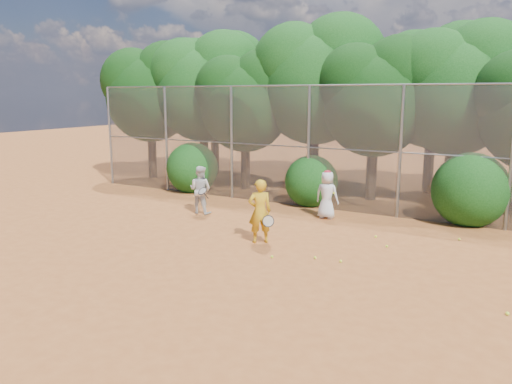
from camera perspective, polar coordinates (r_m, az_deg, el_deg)
The scene contains 24 objects.
ground at distance 11.33m, azimuth -1.87°, elevation -8.10°, with size 80.00×80.00×0.00m, color #9B5123.
fence_back at distance 16.24m, azimuth 8.87°, elevation 5.08°, with size 20.05×0.09×4.03m.
tree_0 at distance 22.81m, azimuth -11.88°, elevation 11.43°, with size 4.38×3.81×6.00m.
tree_1 at distance 21.66m, azimuth -5.91°, elevation 12.24°, with size 4.64×4.03×6.35m.
tree_2 at distance 19.70m, azimuth -1.07°, elevation 10.72°, with size 3.99×3.47×5.47m.
tree_3 at distance 19.48m, azimuth 7.02°, elevation 13.03°, with size 4.89×4.26×6.70m.
tree_4 at distance 18.07m, azimuth 13.65°, elevation 10.93°, with size 4.19×3.64×5.73m.
tree_5 at distance 18.33m, azimuth 22.09°, elevation 11.34°, with size 4.51×3.92×6.17m.
tree_9 at distance 24.12m, azimuth -4.65°, elevation 12.56°, with size 4.83×4.20×6.62m.
tree_10 at distance 21.90m, azimuth 6.85°, elevation 13.43°, with size 5.15×4.48×7.06m.
tree_11 at distance 20.07m, azimuth 19.88°, elevation 11.74°, with size 4.64×4.03×6.35m.
bush_0 at distance 19.48m, azimuth -7.29°, elevation 3.00°, with size 2.00×2.00×2.00m, color #0F3E10.
bush_1 at distance 17.00m, azimuth 6.34°, elevation 1.50°, with size 1.80×1.80×1.80m, color #0F3E10.
bush_2 at distance 15.72m, azimuth 23.34°, elevation 0.59°, with size 2.20×2.20×2.20m, color #0F3E10.
player_yellow at distance 12.61m, azimuth 0.44°, elevation -2.21°, with size 0.85×0.69×1.64m.
player_teen at distance 15.25m, azimuth 8.11°, elevation -0.29°, with size 0.71×0.47×1.48m.
player_white at distance 15.82m, azimuth -6.39°, elevation 0.26°, with size 0.87×0.77×1.52m.
ball_0 at distance 11.48m, azimuth 9.66°, elevation -7.81°, with size 0.07×0.07×0.07m, color #C9ED2B.
ball_1 at distance 13.58m, azimuth 13.53°, elevation -4.98°, with size 0.07×0.07×0.07m, color #C9ED2B.
ball_2 at distance 11.62m, azimuth 1.84°, elevation -7.41°, with size 0.07×0.07×0.07m, color #C9ED2B.
ball_3 at distance 9.80m, azimuth 26.79°, elevation -12.30°, with size 0.07×0.07×0.07m, color #C9ED2B.
ball_4 at distance 11.65m, azimuth 6.78°, elevation -7.45°, with size 0.07×0.07×0.07m, color #C9ED2B.
ball_5 at distance 14.01m, azimuth 22.21°, elevation -5.01°, with size 0.07×0.07×0.07m, color #C9ED2B.
ball_6 at distance 12.80m, azimuth 14.71°, elevation -6.02°, with size 0.07×0.07×0.07m, color #C9ED2B.
Camera 1 is at (5.60, -9.11, 3.74)m, focal length 35.00 mm.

